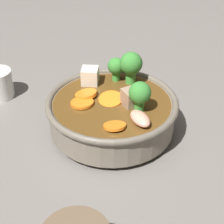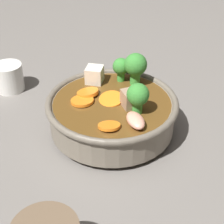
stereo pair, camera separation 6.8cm
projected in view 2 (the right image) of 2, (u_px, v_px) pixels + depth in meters
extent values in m
plane|color=slate|center=(112.00, 130.00, 0.71)|extent=(3.00, 3.00, 0.00)
cylinder|color=slate|center=(112.00, 128.00, 0.70)|extent=(0.12, 0.12, 0.01)
cylinder|color=slate|center=(112.00, 114.00, 0.68)|extent=(0.23, 0.23, 0.05)
torus|color=#685F52|center=(112.00, 102.00, 0.67)|extent=(0.24, 0.24, 0.01)
cylinder|color=brown|center=(112.00, 109.00, 0.68)|extent=(0.21, 0.21, 0.03)
cylinder|color=orange|center=(88.00, 93.00, 0.69)|extent=(0.06, 0.06, 0.02)
cylinder|color=orange|center=(113.00, 99.00, 0.67)|extent=(0.06, 0.06, 0.01)
cylinder|color=orange|center=(82.00, 101.00, 0.67)|extent=(0.05, 0.05, 0.01)
cylinder|color=orange|center=(109.00, 126.00, 0.61)|extent=(0.04, 0.04, 0.01)
cylinder|color=green|center=(135.00, 78.00, 0.71)|extent=(0.02, 0.02, 0.03)
sphere|color=#388433|center=(136.00, 65.00, 0.70)|extent=(0.04, 0.04, 0.04)
cylinder|color=green|center=(121.00, 76.00, 0.73)|extent=(0.01, 0.01, 0.02)
sphere|color=#388433|center=(121.00, 66.00, 0.71)|extent=(0.03, 0.03, 0.03)
cylinder|color=green|center=(137.00, 107.00, 0.64)|extent=(0.02, 0.02, 0.02)
sphere|color=#388433|center=(138.00, 94.00, 0.62)|extent=(0.04, 0.04, 0.04)
cube|color=#9E7F66|center=(131.00, 99.00, 0.65)|extent=(0.03, 0.03, 0.03)
cube|color=silver|center=(95.00, 75.00, 0.72)|extent=(0.04, 0.04, 0.03)
ellipsoid|color=#EA9E84|center=(136.00, 120.00, 0.61)|extent=(0.05, 0.03, 0.02)
cylinder|color=white|center=(9.00, 77.00, 0.81)|extent=(0.06, 0.06, 0.06)
cylinder|color=brown|center=(8.00, 70.00, 0.80)|extent=(0.05, 0.05, 0.00)
torus|color=brown|center=(43.00, 222.00, 0.47)|extent=(0.05, 0.01, 0.05)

